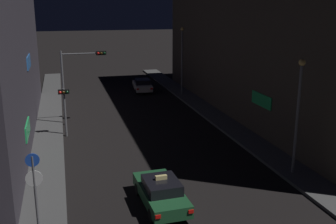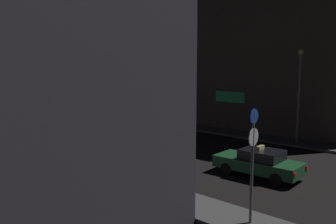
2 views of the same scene
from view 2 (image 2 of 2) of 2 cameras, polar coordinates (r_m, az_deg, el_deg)
The scene contains 10 objects.
sidewalk_left at distance 26.57m, azimuth -21.66°, elevation -5.23°, with size 2.07×51.53×0.18m, color #4C4C4C.
sidewalk_right at distance 34.78m, azimuth -0.61°, elevation -1.66°, with size 2.07×51.53×0.18m, color #4C4C4C.
building_facade_right at distance 39.61m, azimuth 5.99°, elevation 11.00°, with size 11.44×33.70×16.06m.
taxi at distance 19.53m, azimuth 13.90°, elevation -7.60°, with size 1.95×4.51×1.62m.
far_car at distance 41.34m, azimuth -16.49°, elevation 0.45°, with size 2.15×4.58×1.42m.
traffic_light_overhead at distance 27.76m, azimuth -18.04°, elevation 4.15°, with size 3.60×0.42×6.00m.
traffic_light_left_kerb at distance 24.66m, azimuth -16.86°, elevation -0.04°, with size 0.80×0.42×3.64m.
sign_pole_left at distance 13.15m, azimuth 12.95°, elevation -6.58°, with size 0.62×0.10×4.09m.
street_lamp_near_block at distance 26.97m, azimuth 19.63°, elevation 3.60°, with size 0.37×0.37×6.51m.
street_lamp_far_block at distance 40.36m, azimuth -9.80°, elevation 5.65°, with size 0.37×0.37×7.08m.
Camera 2 is at (-18.09, 0.34, 5.89)m, focal length 39.38 mm.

